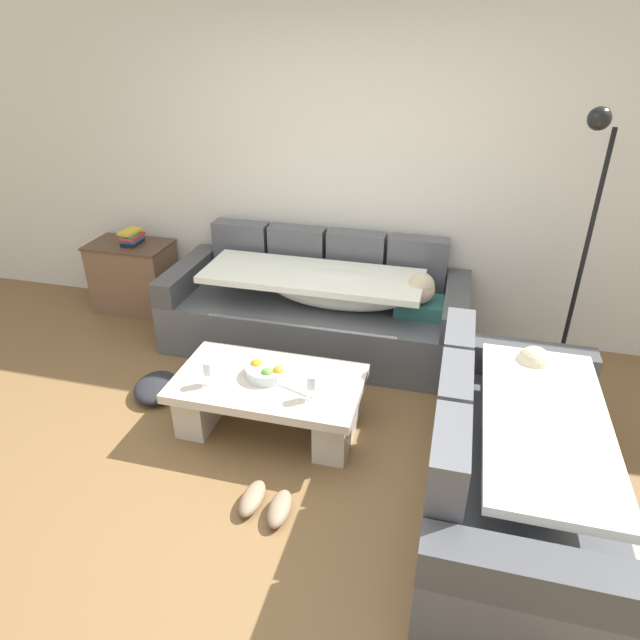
{
  "coord_description": "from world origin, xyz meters",
  "views": [
    {
      "loc": [
        0.86,
        -2.27,
        2.4
      ],
      "look_at": [
        -0.0,
        1.05,
        0.55
      ],
      "focal_mm": 31.32,
      "sensor_mm": 36.0,
      "label": 1
    }
  ],
  "objects_px": {
    "open_magazine": "(304,383)",
    "book_stack_on_cabinet": "(132,237)",
    "wine_glass_near_right": "(312,383)",
    "side_cabinet": "(134,276)",
    "couch_along_wall": "(320,309)",
    "wine_glass_near_left": "(208,369)",
    "couch_near_window": "(515,468)",
    "coffee_table": "(269,397)",
    "fruit_bowl": "(268,370)",
    "pair_of_shoes": "(266,503)",
    "crumpled_garment": "(157,387)",
    "floor_lamp": "(581,238)"
  },
  "relations": [
    {
      "from": "couch_near_window",
      "to": "open_magazine",
      "type": "height_order",
      "value": "couch_near_window"
    },
    {
      "from": "fruit_bowl",
      "to": "floor_lamp",
      "type": "bearing_deg",
      "value": 29.28
    },
    {
      "from": "couch_along_wall",
      "to": "side_cabinet",
      "type": "bearing_deg",
      "value": 172.95
    },
    {
      "from": "fruit_bowl",
      "to": "crumpled_garment",
      "type": "distance_m",
      "value": 0.97
    },
    {
      "from": "wine_glass_near_left",
      "to": "side_cabinet",
      "type": "distance_m",
      "value": 2.08
    },
    {
      "from": "wine_glass_near_left",
      "to": "book_stack_on_cabinet",
      "type": "xyz_separation_m",
      "value": [
        -1.39,
        1.49,
        0.21
      ]
    },
    {
      "from": "couch_near_window",
      "to": "floor_lamp",
      "type": "distance_m",
      "value": 1.71
    },
    {
      "from": "wine_glass_near_right",
      "to": "floor_lamp",
      "type": "bearing_deg",
      "value": 38.32
    },
    {
      "from": "couch_near_window",
      "to": "coffee_table",
      "type": "xyz_separation_m",
      "value": [
        -1.5,
        0.39,
        -0.1
      ]
    },
    {
      "from": "side_cabinet",
      "to": "book_stack_on_cabinet",
      "type": "relative_size",
      "value": 3.1
    },
    {
      "from": "couch_near_window",
      "to": "book_stack_on_cabinet",
      "type": "xyz_separation_m",
      "value": [
        -3.23,
        1.73,
        0.37
      ]
    },
    {
      "from": "coffee_table",
      "to": "floor_lamp",
      "type": "bearing_deg",
      "value": 30.32
    },
    {
      "from": "fruit_bowl",
      "to": "crumpled_garment",
      "type": "xyz_separation_m",
      "value": [
        -0.9,
        0.1,
        -0.36
      ]
    },
    {
      "from": "fruit_bowl",
      "to": "open_magazine",
      "type": "relative_size",
      "value": 1.0
    },
    {
      "from": "couch_near_window",
      "to": "coffee_table",
      "type": "distance_m",
      "value": 1.55
    },
    {
      "from": "couch_near_window",
      "to": "wine_glass_near_right",
      "type": "distance_m",
      "value": 1.21
    },
    {
      "from": "couch_near_window",
      "to": "floor_lamp",
      "type": "relative_size",
      "value": 0.92
    },
    {
      "from": "fruit_bowl",
      "to": "crumpled_garment",
      "type": "relative_size",
      "value": 0.7
    },
    {
      "from": "open_magazine",
      "to": "crumpled_garment",
      "type": "distance_m",
      "value": 1.2
    },
    {
      "from": "side_cabinet",
      "to": "crumpled_garment",
      "type": "height_order",
      "value": "side_cabinet"
    },
    {
      "from": "couch_along_wall",
      "to": "crumpled_garment",
      "type": "xyz_separation_m",
      "value": [
        -0.96,
        -0.98,
        -0.27
      ]
    },
    {
      "from": "fruit_bowl",
      "to": "side_cabinet",
      "type": "xyz_separation_m",
      "value": [
        -1.76,
        1.31,
        -0.1
      ]
    },
    {
      "from": "wine_glass_near_left",
      "to": "pair_of_shoes",
      "type": "xyz_separation_m",
      "value": [
        0.55,
        -0.55,
        -0.45
      ]
    },
    {
      "from": "couch_along_wall",
      "to": "wine_glass_near_left",
      "type": "bearing_deg",
      "value": -107.05
    },
    {
      "from": "coffee_table",
      "to": "couch_along_wall",
      "type": "bearing_deg",
      "value": 87.38
    },
    {
      "from": "wine_glass_near_right",
      "to": "pair_of_shoes",
      "type": "relative_size",
      "value": 0.54
    },
    {
      "from": "wine_glass_near_right",
      "to": "pair_of_shoes",
      "type": "bearing_deg",
      "value": -101.35
    },
    {
      "from": "fruit_bowl",
      "to": "wine_glass_near_right",
      "type": "distance_m",
      "value": 0.38
    },
    {
      "from": "open_magazine",
      "to": "pair_of_shoes",
      "type": "height_order",
      "value": "open_magazine"
    },
    {
      "from": "coffee_table",
      "to": "floor_lamp",
      "type": "height_order",
      "value": "floor_lamp"
    },
    {
      "from": "open_magazine",
      "to": "pair_of_shoes",
      "type": "xyz_separation_m",
      "value": [
        -0.02,
        -0.7,
        -0.34
      ]
    },
    {
      "from": "wine_glass_near_left",
      "to": "pair_of_shoes",
      "type": "bearing_deg",
      "value": -44.94
    },
    {
      "from": "side_cabinet",
      "to": "wine_glass_near_left",
      "type": "bearing_deg",
      "value": -46.0
    },
    {
      "from": "couch_near_window",
      "to": "fruit_bowl",
      "type": "height_order",
      "value": "couch_near_window"
    },
    {
      "from": "couch_near_window",
      "to": "side_cabinet",
      "type": "bearing_deg",
      "value": 62.1
    },
    {
      "from": "couch_along_wall",
      "to": "open_magazine",
      "type": "relative_size",
      "value": 8.51
    },
    {
      "from": "couch_along_wall",
      "to": "coffee_table",
      "type": "relative_size",
      "value": 1.99
    },
    {
      "from": "fruit_bowl",
      "to": "pair_of_shoes",
      "type": "xyz_separation_m",
      "value": [
        0.23,
        -0.73,
        -0.38
      ]
    },
    {
      "from": "couch_near_window",
      "to": "book_stack_on_cabinet",
      "type": "height_order",
      "value": "couch_near_window"
    },
    {
      "from": "wine_glass_near_right",
      "to": "side_cabinet",
      "type": "bearing_deg",
      "value": 144.92
    },
    {
      "from": "crumpled_garment",
      "to": "wine_glass_near_right",
      "type": "bearing_deg",
      "value": -12.06
    },
    {
      "from": "floor_lamp",
      "to": "side_cabinet",
      "type": "bearing_deg",
      "value": 175.96
    },
    {
      "from": "open_magazine",
      "to": "book_stack_on_cabinet",
      "type": "xyz_separation_m",
      "value": [
        -1.96,
        1.33,
        0.32
      ]
    },
    {
      "from": "fruit_bowl",
      "to": "side_cabinet",
      "type": "height_order",
      "value": "side_cabinet"
    },
    {
      "from": "wine_glass_near_left",
      "to": "wine_glass_near_right",
      "type": "xyz_separation_m",
      "value": [
        0.66,
        0.01,
        0.0
      ]
    },
    {
      "from": "couch_along_wall",
      "to": "side_cabinet",
      "type": "height_order",
      "value": "couch_along_wall"
    },
    {
      "from": "couch_near_window",
      "to": "crumpled_garment",
      "type": "xyz_separation_m",
      "value": [
        -2.41,
        0.52,
        -0.27
      ]
    },
    {
      "from": "coffee_table",
      "to": "floor_lamp",
      "type": "xyz_separation_m",
      "value": [
        1.86,
        1.09,
        0.88
      ]
    },
    {
      "from": "coffee_table",
      "to": "open_magazine",
      "type": "xyz_separation_m",
      "value": [
        0.23,
        0.01,
        0.15
      ]
    },
    {
      "from": "open_magazine",
      "to": "side_cabinet",
      "type": "distance_m",
      "value": 2.41
    }
  ]
}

